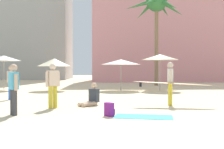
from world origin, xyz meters
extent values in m
plane|color=beige|center=(0.00, 0.00, 0.00)|extent=(120.00, 120.00, 0.00)
cube|color=pink|center=(7.59, 28.44, 6.57)|extent=(19.78, 8.80, 13.13)
cylinder|color=#896B4C|center=(3.69, 18.50, 3.75)|extent=(0.32, 0.32, 7.49)
sphere|color=#387A3D|center=(3.69, 18.50, 7.49)|extent=(1.85, 1.85, 1.85)
cone|color=#387A3D|center=(5.14, 18.79, 6.92)|extent=(2.27, 0.83, 1.50)
cone|color=#387A3D|center=(4.60, 19.75, 7.04)|extent=(1.69, 2.11, 1.27)
cone|color=#387A3D|center=(2.80, 19.66, 6.88)|extent=(1.66, 2.00, 1.56)
cone|color=#387A3D|center=(2.11, 18.59, 7.15)|extent=(2.37, 0.53, 1.07)
cone|color=#387A3D|center=(2.86, 17.19, 7.08)|extent=(1.59, 2.19, 1.20)
cone|color=#387A3D|center=(4.42, 17.21, 6.92)|extent=(1.46, 2.15, 1.49)
cylinder|color=gray|center=(0.19, 13.20, 1.07)|extent=(0.06, 0.06, 2.13)
cone|color=white|center=(0.19, 13.20, 1.95)|extent=(2.78, 2.78, 0.36)
cylinder|color=gray|center=(2.86, 12.99, 1.24)|extent=(0.06, 0.06, 2.48)
cone|color=beige|center=(2.86, 12.99, 2.28)|extent=(2.52, 2.52, 0.39)
cylinder|color=gray|center=(-8.01, 13.80, 1.21)|extent=(0.06, 0.06, 2.42)
cone|color=white|center=(-8.01, 13.80, 2.23)|extent=(2.39, 2.39, 0.37)
cylinder|color=gray|center=(-4.39, 13.31, 1.10)|extent=(0.06, 0.06, 2.20)
cone|color=beige|center=(-4.39, 13.31, 1.93)|extent=(2.30, 2.30, 0.53)
cube|color=#4CC6D6|center=(0.26, 2.90, 0.01)|extent=(1.89, 1.15, 0.01)
cube|color=#751F79|center=(-0.79, 3.04, 0.21)|extent=(0.32, 0.35, 0.42)
cube|color=#5E1960|center=(-0.69, 3.11, 0.13)|extent=(0.17, 0.21, 0.18)
cylinder|color=gold|center=(1.75, 5.63, 0.47)|extent=(0.19, 0.19, 0.95)
cylinder|color=gold|center=(1.71, 5.43, 0.47)|extent=(0.19, 0.19, 0.95)
cube|color=white|center=(1.73, 5.53, 1.21)|extent=(0.29, 0.43, 0.53)
sphere|color=beige|center=(1.73, 5.53, 1.62)|extent=(0.28, 0.28, 0.24)
cylinder|color=beige|center=(1.78, 5.77, 1.18)|extent=(0.12, 0.12, 0.51)
cylinder|color=beige|center=(1.68, 5.28, 1.18)|extent=(0.12, 0.12, 0.51)
ellipsoid|color=beige|center=(1.73, 5.23, 0.90)|extent=(3.10, 0.86, 0.19)
ellipsoid|color=#B03221|center=(1.73, 5.23, 0.90)|extent=(3.11, 0.89, 0.16)
cube|color=black|center=(0.51, 5.43, 0.84)|extent=(0.11, 0.03, 0.18)
cylinder|color=#D1A889|center=(-1.52, 5.33, 0.08)|extent=(0.61, 0.75, 0.16)
cylinder|color=#D1A889|center=(-1.68, 5.45, 0.08)|extent=(0.61, 0.75, 0.16)
cube|color=#333842|center=(-1.36, 5.72, 0.39)|extent=(0.45, 0.41, 0.53)
sphere|color=#D1A889|center=(-1.36, 5.72, 0.79)|extent=(0.34, 0.34, 0.24)
cylinder|color=blue|center=(-5.41, 7.89, 0.41)|extent=(0.19, 0.19, 0.81)
cylinder|color=blue|center=(-5.45, 7.69, 0.41)|extent=(0.19, 0.19, 0.81)
cube|color=white|center=(-5.43, 7.79, 1.09)|extent=(0.29, 0.44, 0.56)
sphere|color=#D1A889|center=(-5.43, 7.79, 1.51)|extent=(0.28, 0.28, 0.24)
cylinder|color=#D1A889|center=(-5.38, 8.04, 1.06)|extent=(0.12, 0.12, 0.53)
cylinder|color=#D1A889|center=(-5.48, 7.54, 1.06)|extent=(0.12, 0.12, 0.53)
cylinder|color=gold|center=(-2.78, 4.86, 0.42)|extent=(0.23, 0.23, 0.83)
cylinder|color=gold|center=(-2.93, 4.73, 0.42)|extent=(0.23, 0.23, 0.83)
cube|color=beige|center=(-2.86, 4.79, 1.12)|extent=(0.44, 0.44, 0.58)
sphere|color=beige|center=(-2.86, 4.79, 1.55)|extent=(0.34, 0.34, 0.24)
cylinder|color=beige|center=(-2.67, 4.97, 1.08)|extent=(0.14, 0.14, 0.55)
cylinder|color=beige|center=(-3.04, 4.62, 1.08)|extent=(0.14, 0.14, 0.55)
cylinder|color=#3D3D42|center=(-3.86, 3.41, 0.41)|extent=(0.22, 0.22, 0.82)
cylinder|color=#3D3D42|center=(-3.75, 3.24, 0.41)|extent=(0.22, 0.22, 0.82)
cube|color=#4CB2DB|center=(-3.81, 3.33, 1.09)|extent=(0.41, 0.45, 0.54)
sphere|color=#D1A889|center=(-3.81, 3.33, 1.50)|extent=(0.33, 0.33, 0.24)
cylinder|color=#D1A889|center=(-3.95, 3.53, 1.05)|extent=(0.14, 0.14, 0.52)
cylinder|color=#D1A889|center=(-3.67, 3.12, 1.05)|extent=(0.14, 0.14, 0.52)
camera|label=1|loc=(-0.93, -5.22, 1.46)|focal=42.96mm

